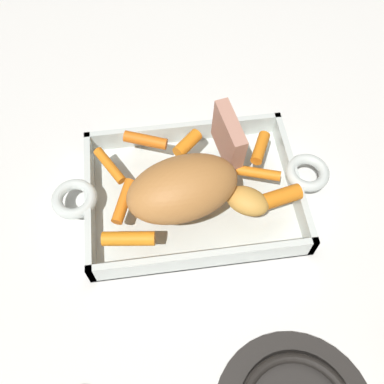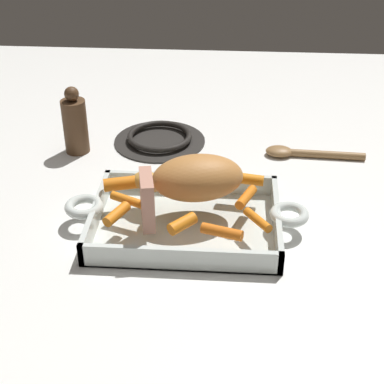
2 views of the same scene
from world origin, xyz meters
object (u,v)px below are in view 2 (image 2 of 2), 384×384
object	(u,v)px
roasting_dish	(186,221)
baby_carrot_long	(258,220)
stove_burner_rear	(160,138)
baby_carrot_short	(183,224)
baby_carrot_southwest	(117,214)
baby_carrot_center_right	(244,179)
potato_golden_small	(148,182)
roast_slice_thick	(147,199)
baby_carrot_northeast	(123,183)
pork_roast	(198,178)
baby_carrot_southeast	(246,197)
baby_carrot_center_left	(130,200)
pepper_mill	(75,124)
serving_spoon	(301,153)
baby_carrot_northwest	(222,232)

from	to	relation	value
roasting_dish	baby_carrot_long	xyz separation A→B (m)	(-0.12, 0.04, 0.04)
stove_burner_rear	baby_carrot_short	bearing A→B (deg)	102.28
baby_carrot_long	baby_carrot_southwest	distance (m)	0.23
baby_carrot_center_right	potato_golden_small	xyz separation A→B (m)	(0.17, 0.03, 0.01)
roast_slice_thick	baby_carrot_northeast	bearing A→B (deg)	-58.39
pork_roast	baby_carrot_southwest	xyz separation A→B (m)	(0.13, 0.08, -0.03)
baby_carrot_long	potato_golden_small	xyz separation A→B (m)	(0.19, -0.09, 0.01)
potato_golden_small	baby_carrot_short	bearing A→B (deg)	121.72
baby_carrot_short	baby_carrot_southwest	size ratio (longest dim) A/B	0.89
pork_roast	baby_carrot_southwest	distance (m)	0.15
baby_carrot_short	baby_carrot_southeast	bearing A→B (deg)	-138.81
baby_carrot_center_left	pepper_mill	size ratio (longest dim) A/B	0.48
baby_carrot_center_left	baby_carrot_short	bearing A→B (deg)	145.37
roast_slice_thick	baby_carrot_center_left	bearing A→B (deg)	-51.26
pork_roast	baby_carrot_center_right	bearing A→B (deg)	-147.31
pork_roast	potato_golden_small	xyz separation A→B (m)	(0.09, -0.02, -0.02)
pork_roast	baby_carrot_long	distance (m)	0.13
serving_spoon	baby_carrot_short	bearing A→B (deg)	59.71
baby_carrot_northwest	serving_spoon	xyz separation A→B (m)	(-0.16, -0.36, -0.04)
baby_carrot_northeast	roast_slice_thick	bearing A→B (deg)	121.61
baby_carrot_center_right	baby_carrot_southwest	size ratio (longest dim) A/B	1.31
pepper_mill	roast_slice_thick	bearing A→B (deg)	122.04
roast_slice_thick	baby_carrot_long	xyz separation A→B (m)	(-0.18, -0.00, -0.03)
roasting_dish	baby_carrot_northwest	xyz separation A→B (m)	(-0.06, 0.08, 0.04)
baby_carrot_southwest	stove_burner_rear	bearing A→B (deg)	-94.34
baby_carrot_center_right	baby_carrot_center_left	bearing A→B (deg)	22.74
stove_burner_rear	baby_carrot_northwest	bearing A→B (deg)	110.00
roast_slice_thick	baby_carrot_center_right	size ratio (longest dim) A/B	1.14
baby_carrot_northeast	baby_carrot_long	bearing A→B (deg)	159.09
baby_carrot_long	baby_carrot_northwest	xyz separation A→B (m)	(0.06, 0.04, 0.00)
potato_golden_small	pepper_mill	size ratio (longest dim) A/B	0.43
roasting_dish	baby_carrot_southeast	size ratio (longest dim) A/B	6.29
roasting_dish	pork_roast	bearing A→B (deg)	-120.35
roasting_dish	stove_burner_rear	distance (m)	0.33
pepper_mill	baby_carrot_center_left	bearing A→B (deg)	120.74
pork_roast	baby_carrot_center_left	world-z (taller)	pork_roast
baby_carrot_southwest	stove_burner_rear	distance (m)	0.37
roasting_dish	baby_carrot_southwest	xyz separation A→B (m)	(0.11, 0.04, 0.04)
pork_roast	baby_carrot_southeast	size ratio (longest dim) A/B	2.36
baby_carrot_northeast	baby_carrot_short	bearing A→B (deg)	135.83
potato_golden_small	stove_burner_rear	bearing A→B (deg)	-87.35
pork_roast	baby_carrot_center_left	distance (m)	0.12
roasting_dish	baby_carrot_center_right	bearing A→B (deg)	-139.93
baby_carrot_southeast	baby_carrot_northwest	world-z (taller)	same
baby_carrot_northwest	baby_carrot_southwest	distance (m)	0.18
baby_carrot_long	baby_carrot_center_right	xyz separation A→B (m)	(0.02, -0.13, 0.00)
serving_spoon	baby_carrot_northeast	bearing A→B (deg)	36.49
roasting_dish	baby_carrot_northeast	bearing A→B (deg)	-22.74
roasting_dish	baby_carrot_northwest	size ratio (longest dim) A/B	6.25
baby_carrot_northeast	baby_carrot_short	distance (m)	0.16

